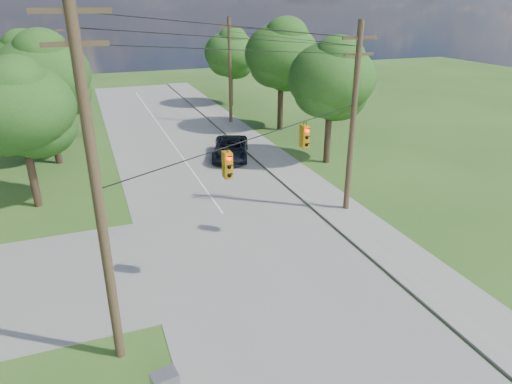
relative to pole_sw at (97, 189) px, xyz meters
name	(u,v)px	position (x,y,z in m)	size (l,w,h in m)	color
ground	(249,331)	(4.60, -0.40, -6.23)	(140.00, 140.00, 0.00)	#2E4F1A
main_road	(253,256)	(6.60, 4.60, -6.21)	(10.00, 100.00, 0.03)	gray
sidewalk_east	(372,232)	(13.30, 4.60, -6.17)	(2.60, 100.00, 0.12)	gray
pole_sw	(97,189)	(0.00, 0.00, 0.00)	(2.00, 0.32, 12.00)	brown
pole_ne	(353,118)	(13.50, 7.60, -0.76)	(2.00, 0.32, 10.50)	brown
pole_north_e	(230,71)	(13.50, 29.60, -1.10)	(2.00, 0.32, 10.00)	brown
pole_north_w	(76,79)	(-0.40, 29.60, -1.10)	(2.00, 0.32, 10.00)	brown
power_lines	(200,46)	(6.10, 11.14, 2.93)	(13.93, 29.62, 4.93)	black
traffic_signals	(270,149)	(7.15, 4.03, -0.73)	(4.91, 3.27, 1.05)	#C5860B
tree_w_near	(19,108)	(-3.40, 14.60, -0.30)	(6.00, 6.00, 8.40)	#463123
tree_w_mid	(44,74)	(-2.40, 22.60, 0.35)	(6.40, 6.40, 9.22)	#463123
tree_w_far	(25,63)	(-4.40, 32.60, 0.02)	(6.00, 6.00, 8.73)	#463123
tree_e_near	(331,79)	(16.60, 15.60, 0.02)	(6.20, 6.20, 8.81)	#463123
tree_e_mid	(281,54)	(17.10, 25.60, 0.68)	(6.60, 6.60, 9.64)	#463123
tree_e_far	(230,53)	(16.10, 37.60, -0.31)	(5.80, 5.80, 8.32)	#463123
car_main_north	(231,148)	(10.10, 19.07, -5.42)	(2.59, 5.61, 1.56)	black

